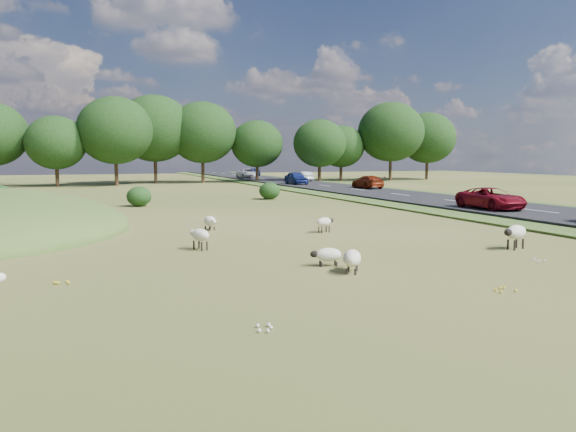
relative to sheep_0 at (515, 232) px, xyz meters
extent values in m
plane|color=#3C5219|center=(-9.26, 21.68, -0.66)|extent=(160.00, 160.00, 0.00)
cube|color=black|center=(10.74, 31.68, -0.53)|extent=(8.00, 150.00, 0.25)
cylinder|color=black|center=(-18.07, 55.11, 0.85)|extent=(0.44, 0.44, 3.02)
ellipsoid|color=black|center=(-18.07, 55.11, 4.54)|extent=(7.04, 7.04, 6.34)
cylinder|color=black|center=(-11.34, 54.66, 1.29)|extent=(0.44, 0.44, 3.90)
ellipsoid|color=black|center=(-11.34, 54.66, 6.05)|extent=(9.09, 9.09, 8.18)
cylinder|color=black|center=(-6.01, 59.58, 1.45)|extent=(0.44, 0.44, 4.22)
ellipsoid|color=black|center=(-6.01, 59.58, 6.61)|extent=(9.85, 9.85, 8.86)
cylinder|color=black|center=(0.19, 58.63, 1.31)|extent=(0.44, 0.44, 3.94)
ellipsoid|color=black|center=(0.19, 58.63, 6.13)|extent=(9.20, 9.20, 8.28)
cylinder|color=black|center=(7.61, 57.69, 0.88)|extent=(0.44, 0.44, 3.09)
ellipsoid|color=black|center=(7.61, 57.69, 4.66)|extent=(7.20, 7.20, 6.48)
cylinder|color=black|center=(15.51, 54.14, 0.90)|extent=(0.44, 0.44, 3.12)
ellipsoid|color=black|center=(15.51, 54.14, 4.72)|extent=(7.29, 7.29, 6.56)
cylinder|color=black|center=(20.64, 57.94, 0.81)|extent=(0.44, 0.44, 2.93)
ellipsoid|color=black|center=(20.64, 57.94, 4.39)|extent=(6.84, 6.84, 6.16)
cylinder|color=black|center=(27.60, 55.64, 1.42)|extent=(0.44, 0.44, 4.16)
ellipsoid|color=black|center=(27.60, 55.64, 6.51)|extent=(9.71, 9.71, 8.74)
cylinder|color=black|center=(35.29, 57.58, 1.21)|extent=(0.44, 0.44, 3.74)
ellipsoid|color=black|center=(35.29, 57.58, 5.77)|extent=(8.72, 8.72, 7.84)
ellipsoid|color=black|center=(-11.70, 24.34, 0.06)|extent=(1.75, 1.75, 1.43)
ellipsoid|color=black|center=(-0.78, 27.40, 0.05)|extent=(1.74, 1.74, 1.42)
ellipsoid|color=beige|center=(0.04, 0.01, 0.01)|extent=(1.20, 0.89, 0.55)
ellipsoid|color=black|center=(-0.52, -0.17, 0.05)|extent=(0.42, 0.36, 0.28)
cylinder|color=black|center=(-0.22, -0.22, -0.46)|extent=(0.08, 0.08, 0.39)
cylinder|color=black|center=(-0.30, 0.04, -0.46)|extent=(0.08, 0.08, 0.39)
cylinder|color=black|center=(0.38, -0.01, -0.46)|extent=(0.08, 0.08, 0.39)
cylinder|color=black|center=(0.29, 0.24, -0.46)|extent=(0.08, 0.08, 0.39)
ellipsoid|color=beige|center=(-4.96, 6.95, -0.15)|extent=(0.92, 0.69, 0.42)
ellipsoid|color=black|center=(-4.54, 7.10, -0.12)|extent=(0.32, 0.28, 0.21)
cylinder|color=black|center=(-4.77, 7.13, -0.51)|extent=(0.06, 0.06, 0.30)
cylinder|color=black|center=(-4.70, 6.94, -0.51)|extent=(0.06, 0.06, 0.30)
cylinder|color=black|center=(-5.23, 6.97, -0.51)|extent=(0.06, 0.06, 0.30)
cylinder|color=black|center=(-5.16, 6.78, -0.51)|extent=(0.06, 0.06, 0.30)
ellipsoid|color=beige|center=(-11.44, 4.12, -0.07)|extent=(0.81, 1.06, 0.48)
ellipsoid|color=silver|center=(-11.63, 4.60, -0.04)|extent=(0.33, 0.37, 0.24)
cylinder|color=black|center=(-11.65, 4.34, -0.49)|extent=(0.07, 0.07, 0.34)
cylinder|color=black|center=(-11.43, 4.42, -0.49)|extent=(0.07, 0.07, 0.34)
cylinder|color=black|center=(-11.44, 3.83, -0.49)|extent=(0.07, 0.07, 0.34)
cylinder|color=black|center=(-11.23, 3.91, -0.49)|extent=(0.07, 0.07, 0.34)
ellipsoid|color=beige|center=(-9.79, 9.81, -0.23)|extent=(0.64, 1.04, 0.50)
ellipsoid|color=silver|center=(-9.72, 9.29, -0.19)|extent=(0.28, 0.35, 0.25)
cylinder|color=black|center=(-9.64, 9.55, -0.57)|extent=(0.07, 0.07, 0.18)
cylinder|color=black|center=(-9.88, 9.51, -0.57)|extent=(0.07, 0.07, 0.18)
cylinder|color=black|center=(-9.71, 10.11, -0.57)|extent=(0.07, 0.07, 0.18)
cylinder|color=black|center=(-9.95, 10.08, -0.57)|extent=(0.07, 0.07, 0.18)
ellipsoid|color=beige|center=(-7.93, -1.75, -0.20)|extent=(1.00, 1.17, 0.53)
ellipsoid|color=silver|center=(-7.64, -1.27, -0.16)|extent=(0.39, 0.42, 0.27)
cylinder|color=black|center=(-7.89, -1.43, -0.56)|extent=(0.08, 0.08, 0.19)
cylinder|color=black|center=(-7.67, -1.56, -0.56)|extent=(0.08, 0.08, 0.19)
cylinder|color=black|center=(-8.20, -1.94, -0.56)|extent=(0.08, 0.08, 0.19)
cylinder|color=black|center=(-7.98, -2.08, -0.56)|extent=(0.08, 0.08, 0.19)
ellipsoid|color=beige|center=(-8.17, -0.54, -0.28)|extent=(0.94, 0.64, 0.44)
ellipsoid|color=black|center=(-8.63, -0.44, -0.25)|extent=(0.32, 0.27, 0.22)
cylinder|color=black|center=(-8.44, -0.59, -0.58)|extent=(0.06, 0.06, 0.16)
cylinder|color=black|center=(-8.39, -0.38, -0.58)|extent=(0.06, 0.06, 0.16)
cylinder|color=black|center=(-7.95, -0.70, -0.58)|extent=(0.06, 0.06, 0.16)
cylinder|color=black|center=(-7.90, -0.49, -0.58)|extent=(0.06, 0.06, 0.16)
ellipsoid|color=silver|center=(-17.63, -1.92, -0.04)|extent=(0.38, 0.38, 0.24)
imported|color=silver|center=(8.84, 66.77, 0.31)|extent=(2.38, 5.16, 1.43)
imported|color=silver|center=(12.64, 52.88, 0.24)|extent=(1.38, 3.95, 1.30)
imported|color=navy|center=(8.84, 45.93, 0.35)|extent=(1.78, 4.43, 1.51)
imported|color=maroon|center=(12.64, 35.06, 0.25)|extent=(1.86, 4.58, 1.33)
imported|color=maroon|center=(8.84, 11.80, 0.27)|extent=(2.24, 4.86, 1.35)
imported|color=navy|center=(12.64, 76.20, 0.22)|extent=(1.76, 4.34, 1.26)
camera|label=1|loc=(-15.74, -17.01, 2.92)|focal=35.00mm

